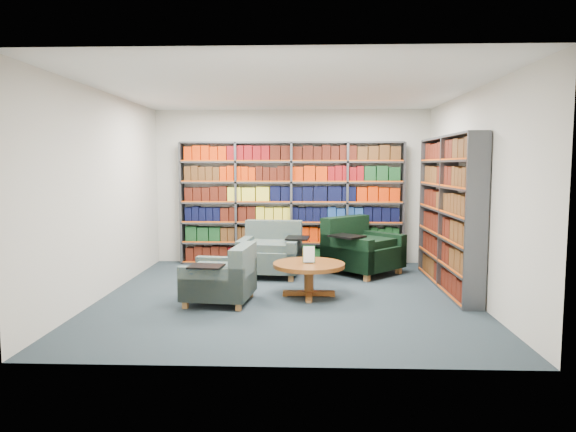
{
  "coord_description": "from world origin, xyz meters",
  "views": [
    {
      "loc": [
        0.27,
        -6.92,
        1.8
      ],
      "look_at": [
        0.0,
        0.6,
        1.05
      ],
      "focal_mm": 32.0,
      "sensor_mm": 36.0,
      "label": 1
    }
  ],
  "objects_px": {
    "chair_green_right": "(358,251)",
    "chair_teal_front": "(225,280)",
    "coffee_table": "(309,270)",
    "chair_teal_left": "(271,253)"
  },
  "relations": [
    {
      "from": "coffee_table",
      "to": "chair_green_right",
      "type": "bearing_deg",
      "value": 62.52
    },
    {
      "from": "chair_green_right",
      "to": "coffee_table",
      "type": "xyz_separation_m",
      "value": [
        -0.84,
        -1.61,
        -0.0
      ]
    },
    {
      "from": "chair_teal_front",
      "to": "coffee_table",
      "type": "bearing_deg",
      "value": 18.28
    },
    {
      "from": "chair_teal_front",
      "to": "chair_teal_left",
      "type": "bearing_deg",
      "value": 74.7
    },
    {
      "from": "chair_green_right",
      "to": "chair_teal_front",
      "type": "xyz_separation_m",
      "value": [
        -1.93,
        -1.97,
        -0.07
      ]
    },
    {
      "from": "chair_green_right",
      "to": "coffee_table",
      "type": "distance_m",
      "value": 1.81
    },
    {
      "from": "chair_teal_left",
      "to": "coffee_table",
      "type": "bearing_deg",
      "value": -66.59
    },
    {
      "from": "chair_teal_left",
      "to": "chair_teal_front",
      "type": "xyz_separation_m",
      "value": [
        -0.49,
        -1.77,
        -0.04
      ]
    },
    {
      "from": "chair_green_right",
      "to": "chair_teal_front",
      "type": "distance_m",
      "value": 2.76
    },
    {
      "from": "chair_teal_left",
      "to": "coffee_table",
      "type": "xyz_separation_m",
      "value": [
        0.61,
        -1.41,
        0.02
      ]
    }
  ]
}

